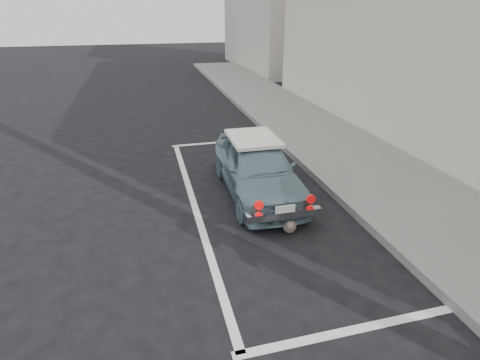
% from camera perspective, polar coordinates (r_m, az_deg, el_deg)
% --- Properties ---
extents(ground, '(80.00, 80.00, 0.00)m').
position_cam_1_polar(ground, '(5.03, 9.13, -18.61)').
color(ground, black).
rests_on(ground, ground).
extents(sidewalk, '(2.80, 40.00, 0.15)m').
position_cam_1_polar(sidewalk, '(7.92, 25.04, -2.83)').
color(sidewalk, slate).
rests_on(sidewalk, ground).
extents(pline_rear, '(3.00, 0.12, 0.01)m').
position_cam_1_polar(pline_rear, '(4.91, 17.32, -20.89)').
color(pline_rear, silver).
rests_on(pline_rear, ground).
extents(pline_front, '(3.00, 0.12, 0.01)m').
position_cam_1_polar(pline_front, '(10.60, -2.17, 5.84)').
color(pline_front, silver).
rests_on(pline_front, ground).
extents(pline_side, '(0.12, 7.00, 0.01)m').
position_cam_1_polar(pline_side, '(7.21, -6.96, -3.85)').
color(pline_side, silver).
rests_on(pline_side, ground).
extents(retro_coupe, '(1.38, 3.32, 1.12)m').
position_cam_1_polar(retro_coupe, '(7.42, 2.64, 2.00)').
color(retro_coupe, gray).
rests_on(retro_coupe, ground).
extents(cat, '(0.34, 0.52, 0.29)m').
position_cam_1_polar(cat, '(6.35, 7.54, -6.74)').
color(cat, brown).
rests_on(cat, ground).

